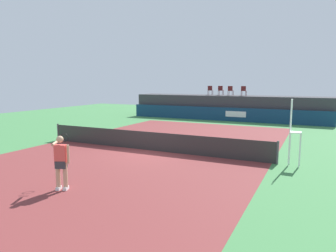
% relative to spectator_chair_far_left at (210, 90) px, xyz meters
% --- Properties ---
extents(ground_plane, '(48.00, 48.00, 0.00)m').
position_rel_spectator_chair_far_left_xyz_m(ground_plane, '(1.86, -12.51, -2.69)').
color(ground_plane, '#3D7A42').
extents(court_inner, '(12.00, 22.00, 0.00)m').
position_rel_spectator_chair_far_left_xyz_m(court_inner, '(1.86, -15.51, -2.69)').
color(court_inner, maroon).
rests_on(court_inner, ground).
extents(sponsor_wall, '(18.00, 0.22, 1.20)m').
position_rel_spectator_chair_far_left_xyz_m(sponsor_wall, '(1.87, -2.01, -2.09)').
color(sponsor_wall, navy).
rests_on(sponsor_wall, ground).
extents(spectator_platform, '(18.00, 2.80, 2.20)m').
position_rel_spectator_chair_far_left_xyz_m(spectator_platform, '(1.86, -0.21, -1.59)').
color(spectator_platform, '#38383D').
rests_on(spectator_platform, ground).
extents(spectator_chair_far_left, '(0.47, 0.47, 0.89)m').
position_rel_spectator_chair_far_left_xyz_m(spectator_chair_far_left, '(0.00, 0.00, 0.00)').
color(spectator_chair_far_left, '#561919').
rests_on(spectator_chair_far_left, spectator_platform).
extents(spectator_chair_left, '(0.44, 0.44, 0.89)m').
position_rel_spectator_chair_far_left_xyz_m(spectator_chair_left, '(1.08, -0.11, 0.00)').
color(spectator_chair_left, '#561919').
rests_on(spectator_chair_left, spectator_platform).
extents(spectator_chair_center, '(0.45, 0.45, 0.89)m').
position_rel_spectator_chair_far_left_xyz_m(spectator_chair_center, '(2.15, -0.58, 0.00)').
color(spectator_chair_center, '#561919').
rests_on(spectator_chair_center, spectator_platform).
extents(spectator_chair_right, '(0.45, 0.45, 0.89)m').
position_rel_spectator_chair_far_left_xyz_m(spectator_chair_right, '(3.32, -0.43, 0.00)').
color(spectator_chair_right, '#561919').
rests_on(spectator_chair_right, spectator_platform).
extents(umpire_chair, '(0.45, 0.45, 2.76)m').
position_rel_spectator_chair_far_left_xyz_m(umpire_chair, '(8.62, -15.51, -1.11)').
color(umpire_chair, white).
rests_on(umpire_chair, ground).
extents(tennis_net, '(12.40, 0.02, 0.95)m').
position_rel_spectator_chair_far_left_xyz_m(tennis_net, '(1.86, -15.51, -2.22)').
color(tennis_net, '#2D2D2D').
rests_on(tennis_net, ground).
extents(net_post_near, '(0.10, 0.10, 1.00)m').
position_rel_spectator_chair_far_left_xyz_m(net_post_near, '(-4.34, -15.51, -2.19)').
color(net_post_near, '#4C4C51').
rests_on(net_post_near, ground).
extents(net_post_far, '(0.10, 0.10, 1.00)m').
position_rel_spectator_chair_far_left_xyz_m(net_post_far, '(8.06, -15.51, -2.19)').
color(net_post_far, '#4C4C51').
rests_on(net_post_far, ground).
extents(tennis_player, '(1.01, 1.07, 1.77)m').
position_rel_spectator_chair_far_left_xyz_m(tennis_player, '(2.17, -21.82, -1.73)').
color(tennis_player, white).
rests_on(tennis_player, court_inner).
extents(tennis_ball, '(0.07, 0.07, 0.07)m').
position_rel_spectator_chair_far_left_xyz_m(tennis_ball, '(0.76, -14.57, -2.66)').
color(tennis_ball, '#D8EA33').
rests_on(tennis_ball, court_inner).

